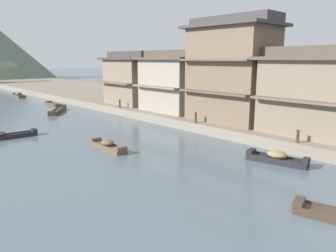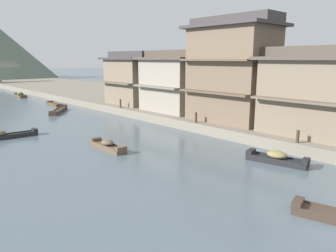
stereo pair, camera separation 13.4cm
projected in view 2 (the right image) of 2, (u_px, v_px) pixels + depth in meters
name	position (u px, v px, depth m)	size (l,w,h in m)	color
riverbank_right	(157.00, 101.00, 43.25)	(18.00, 110.00, 0.80)	gray
boat_moored_nearest	(108.00, 146.00, 21.54)	(0.85, 3.59, 0.67)	brown
boat_moored_far	(59.00, 111.00, 36.42)	(3.83, 4.59, 0.55)	#423328
boat_midriver_drifting	(54.00, 104.00, 42.28)	(1.20, 4.06, 0.34)	brown
boat_midriver_upstream	(277.00, 158.00, 18.63)	(1.64, 3.66, 0.75)	#232326
boat_upstream_distant	(20.00, 95.00, 51.52)	(1.59, 4.99, 0.77)	brown
house_waterfront_nearest	(316.00, 92.00, 21.90)	(5.78, 7.57, 6.14)	#7F705B
house_waterfront_second	(232.00, 71.00, 26.76)	(5.67, 7.67, 8.74)	#75604C
house_waterfront_tall	(179.00, 81.00, 32.63)	(6.96, 7.07, 6.14)	gray
house_waterfront_narrow	(134.00, 78.00, 37.42)	(5.98, 6.81, 6.14)	#7F705B
mooring_post_dock_near	(298.00, 136.00, 20.09)	(0.20, 0.20, 0.82)	#473828
mooring_post_dock_mid	(196.00, 117.00, 26.47)	(0.20, 0.20, 0.87)	#473828
mooring_post_dock_far	(120.00, 103.00, 34.59)	(0.20, 0.20, 0.92)	#473828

